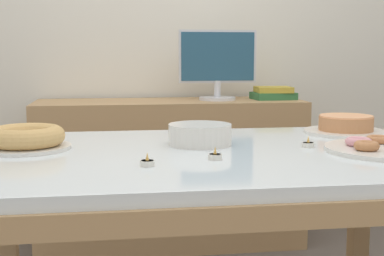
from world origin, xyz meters
name	(u,v)px	position (x,y,z in m)	size (l,w,h in m)	color
wall_back	(164,10)	(0.00, 1.54, 1.30)	(8.00, 0.10, 2.60)	silver
dining_table	(212,178)	(0.00, 0.00, 0.66)	(1.56, 1.01, 0.75)	silver
sideboard	(170,173)	(0.00, 1.24, 0.40)	(1.44, 0.44, 0.80)	tan
computer_monitor	(218,65)	(0.26, 1.24, 0.99)	(0.42, 0.20, 0.38)	silver
book_stack	(273,93)	(0.58, 1.24, 0.83)	(0.23, 0.18, 0.07)	#2D6638
cake_chocolate_round	(346,126)	(0.57, 0.29, 0.77)	(0.32, 0.32, 0.07)	silver
cake_golden_bundt	(26,138)	(-0.58, 0.11, 0.78)	(0.28, 0.28, 0.07)	silver
plate_stack	(200,134)	(-0.02, 0.11, 0.78)	(0.21, 0.21, 0.07)	silver
tealight_centre	(308,144)	(0.32, 0.01, 0.76)	(0.04, 0.04, 0.04)	silver
tealight_near_front	(215,156)	(-0.02, -0.14, 0.76)	(0.04, 0.04, 0.04)	silver
tealight_left_edge	(147,163)	(-0.22, -0.21, 0.76)	(0.04, 0.04, 0.04)	silver
tealight_near_cakes	(222,136)	(0.08, 0.24, 0.76)	(0.04, 0.04, 0.04)	silver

